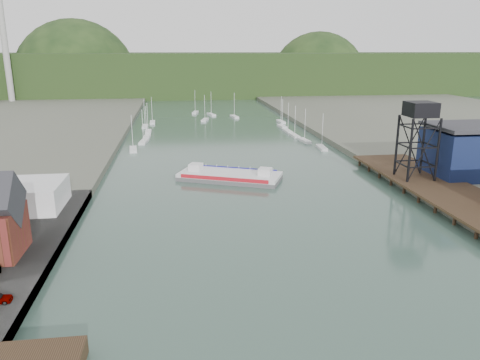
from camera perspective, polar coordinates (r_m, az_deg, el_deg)
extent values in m
cube|color=black|center=(96.60, 24.99, -1.84)|extent=(14.00, 70.00, 0.50)
cylinder|color=black|center=(93.85, 21.82, -2.67)|extent=(0.60, 0.60, 2.20)
cube|color=silver|center=(90.70, -26.29, -1.78)|extent=(18.00, 12.00, 4.50)
cylinder|color=black|center=(100.84, 20.04, 3.35)|extent=(0.50, 0.50, 13.00)
cylinder|color=black|center=(103.75, 22.98, 3.38)|extent=(0.50, 0.50, 13.00)
cylinder|color=black|center=(106.07, 18.57, 4.05)|extent=(0.50, 0.50, 13.00)
cylinder|color=black|center=(108.84, 21.41, 4.07)|extent=(0.50, 0.50, 13.00)
cube|color=black|center=(103.61, 21.18, 8.05)|extent=(5.50, 5.50, 3.00)
cube|color=#0B1433|center=(114.69, 26.81, 2.95)|extent=(20.00, 14.00, 10.00)
cube|color=#2D2D33|center=(113.71, 27.17, 5.85)|extent=(20.50, 14.50, 0.80)
cube|color=silver|center=(139.56, -12.89, 3.63)|extent=(2.67, 7.65, 0.90)
cube|color=silver|center=(150.53, -11.67, 4.56)|extent=(2.81, 7.67, 0.90)
cube|color=silver|center=(159.19, -11.27, 5.18)|extent=(2.35, 7.59, 0.90)
cube|color=silver|center=(168.94, -11.12, 5.78)|extent=(2.01, 7.50, 0.90)
cube|color=silver|center=(181.12, -11.50, 6.41)|extent=(2.00, 7.50, 0.90)
cube|color=silver|center=(190.69, -10.62, 6.91)|extent=(2.16, 7.54, 0.90)
cube|color=silver|center=(140.68, 9.92, 3.89)|extent=(2.53, 7.62, 0.90)
cube|color=silver|center=(150.87, 7.86, 4.76)|extent=(2.76, 7.67, 0.90)
cube|color=silver|center=(158.95, 6.67, 5.36)|extent=(2.22, 7.56, 0.90)
cube|color=silver|center=(167.50, 5.85, 5.91)|extent=(2.18, 7.54, 0.90)
cube|color=silver|center=(178.24, 5.15, 6.52)|extent=(2.46, 7.61, 0.90)
cube|color=silver|center=(189.89, 5.00, 7.08)|extent=(2.48, 7.61, 0.90)
cube|color=silver|center=(194.57, -4.29, 7.31)|extent=(3.78, 7.76, 0.90)
cube|color=silver|center=(203.65, -0.69, 7.72)|extent=(3.31, 7.74, 0.90)
cube|color=silver|center=(210.63, -3.52, 7.96)|extent=(3.76, 7.76, 0.90)
cube|color=silver|center=(218.18, -5.47, 8.19)|extent=(3.40, 7.74, 0.90)
cylinder|color=#A2A29D|center=(281.11, -26.72, 14.38)|extent=(3.20, 3.20, 60.00)
cube|color=black|center=(332.91, -5.32, 12.77)|extent=(500.00, 120.00, 28.00)
sphere|color=black|center=(339.18, -19.20, 11.36)|extent=(80.00, 80.00, 80.00)
sphere|color=black|center=(358.53, 9.47, 11.87)|extent=(70.00, 70.00, 70.00)
cube|color=#545457|center=(105.62, -1.25, 0.26)|extent=(24.31, 17.22, 0.90)
cube|color=silver|center=(105.41, -1.26, 0.68)|extent=(24.31, 17.22, 0.72)
cube|color=red|center=(101.16, -2.00, 0.14)|extent=(18.31, 7.97, 0.81)
cube|color=navy|center=(109.60, -0.57, 1.37)|extent=(18.31, 7.97, 0.81)
cube|color=silver|center=(107.70, -5.41, 1.54)|extent=(3.56, 3.56, 1.81)
cube|color=silver|center=(103.15, 3.07, 0.95)|extent=(3.56, 3.56, 1.81)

